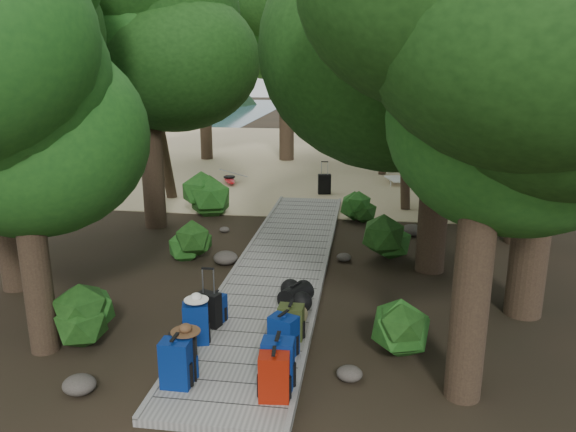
% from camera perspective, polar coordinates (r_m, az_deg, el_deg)
% --- Properties ---
extents(ground, '(120.00, 120.00, 0.00)m').
position_cam_1_polar(ground, '(11.81, -1.27, -6.76)').
color(ground, black).
rests_on(ground, ground).
extents(sand_beach, '(40.00, 22.00, 0.02)m').
position_cam_1_polar(sand_beach, '(27.21, 4.30, 6.03)').
color(sand_beach, tan).
rests_on(sand_beach, ground).
extents(boardwalk, '(2.00, 12.00, 0.12)m').
position_cam_1_polar(boardwalk, '(12.71, -0.53, -4.82)').
color(boardwalk, gray).
rests_on(boardwalk, ground).
extents(backpack_left_a, '(0.41, 0.29, 0.76)m').
position_cam_1_polar(backpack_left_a, '(8.08, -11.31, -14.27)').
color(backpack_left_a, navy).
rests_on(backpack_left_a, boardwalk).
extents(backpack_left_b, '(0.44, 0.36, 0.72)m').
position_cam_1_polar(backpack_left_b, '(8.28, -10.66, -13.66)').
color(backpack_left_b, black).
rests_on(backpack_left_b, boardwalk).
extents(backpack_left_c, '(0.46, 0.39, 0.74)m').
position_cam_1_polar(backpack_left_c, '(9.16, -9.36, -10.51)').
color(backpack_left_c, navy).
rests_on(backpack_left_c, boardwalk).
extents(backpack_left_d, '(0.40, 0.33, 0.53)m').
position_cam_1_polar(backpack_left_d, '(9.88, -7.39, -9.08)').
color(backpack_left_d, navy).
rests_on(backpack_left_d, boardwalk).
extents(backpack_right_a, '(0.43, 0.33, 0.72)m').
position_cam_1_polar(backpack_right_a, '(7.68, -1.42, -15.81)').
color(backpack_right_a, maroon).
rests_on(backpack_right_a, boardwalk).
extents(backpack_right_b, '(0.44, 0.32, 0.79)m').
position_cam_1_polar(backpack_right_b, '(7.92, -1.03, -14.51)').
color(backpack_right_b, navy).
rests_on(backpack_right_b, boardwalk).
extents(backpack_right_c, '(0.49, 0.43, 0.70)m').
position_cam_1_polar(backpack_right_c, '(8.72, -0.46, -11.85)').
color(backpack_right_c, navy).
rests_on(backpack_right_c, boardwalk).
extents(backpack_right_d, '(0.41, 0.30, 0.62)m').
position_cam_1_polar(backpack_right_d, '(9.22, 0.30, -10.53)').
color(backpack_right_d, '#333D19').
rests_on(backpack_right_d, boardwalk).
extents(duffel_right_khaki, '(0.38, 0.55, 0.35)m').
position_cam_1_polar(duffel_right_khaki, '(9.52, 0.71, -10.52)').
color(duffel_right_khaki, olive).
rests_on(duffel_right_khaki, boardwalk).
extents(duffel_right_black, '(0.64, 0.75, 0.40)m').
position_cam_1_polar(duffel_right_black, '(10.39, 0.80, -8.06)').
color(duffel_right_black, black).
rests_on(duffel_right_black, boardwalk).
extents(suitcase_on_boardwalk, '(0.43, 0.33, 0.59)m').
position_cam_1_polar(suitcase_on_boardwalk, '(9.71, -7.99, -9.37)').
color(suitcase_on_boardwalk, black).
rests_on(suitcase_on_boardwalk, boardwalk).
extents(lone_suitcase_on_sand, '(0.47, 0.32, 0.68)m').
position_cam_1_polar(lone_suitcase_on_sand, '(19.42, 3.72, 3.26)').
color(lone_suitcase_on_sand, black).
rests_on(lone_suitcase_on_sand, sand_beach).
extents(hat_brown, '(0.42, 0.42, 0.12)m').
position_cam_1_polar(hat_brown, '(8.06, -10.38, -11.10)').
color(hat_brown, '#51351E').
rests_on(hat_brown, backpack_left_b).
extents(hat_white, '(0.39, 0.39, 0.13)m').
position_cam_1_polar(hat_white, '(8.96, -9.32, -8.04)').
color(hat_white, silver).
rests_on(hat_white, backpack_left_c).
extents(kayak, '(1.81, 3.21, 0.32)m').
position_cam_1_polar(kayak, '(21.32, -5.98, 3.81)').
color(kayak, '#B50F15').
rests_on(kayak, sand_beach).
extents(sun_lounger, '(1.09, 1.89, 0.58)m').
position_cam_1_polar(sun_lounger, '(21.41, 11.00, 4.02)').
color(sun_lounger, silver).
rests_on(sun_lounger, sand_beach).
extents(tree_right_a, '(4.23, 4.23, 7.04)m').
position_cam_1_polar(tree_right_a, '(7.29, 19.42, 7.12)').
color(tree_right_a, black).
rests_on(tree_right_a, ground).
extents(tree_right_b, '(5.26, 5.26, 9.39)m').
position_cam_1_polar(tree_right_b, '(10.36, 25.44, 15.30)').
color(tree_right_b, black).
rests_on(tree_right_b, ground).
extents(tree_right_c, '(5.18, 5.18, 8.96)m').
position_cam_1_polar(tree_right_c, '(12.05, 15.58, 15.00)').
color(tree_right_c, black).
rests_on(tree_right_c, ground).
extents(tree_right_e, '(4.76, 4.76, 8.58)m').
position_cam_1_polar(tree_right_e, '(17.51, 15.85, 14.34)').
color(tree_right_e, black).
rests_on(tree_right_e, ground).
extents(tree_right_f, '(5.38, 5.38, 9.60)m').
position_cam_1_polar(tree_right_f, '(20.93, 23.24, 15.21)').
color(tree_right_f, black).
rests_on(tree_right_f, ground).
extents(tree_left_a, '(3.77, 3.77, 6.28)m').
position_cam_1_polar(tree_left_a, '(9.08, -25.47, 5.55)').
color(tree_left_a, black).
rests_on(tree_left_a, ground).
extents(tree_left_c, '(4.91, 4.91, 8.54)m').
position_cam_1_polar(tree_left_c, '(15.48, -14.23, 14.31)').
color(tree_left_c, black).
rests_on(tree_left_c, ground).
extents(tree_back_a, '(5.58, 5.58, 9.66)m').
position_cam_1_polar(tree_back_a, '(25.88, -0.15, 16.31)').
color(tree_back_a, black).
rests_on(tree_back_a, ground).
extents(tree_back_b, '(5.31, 5.31, 9.49)m').
position_cam_1_polar(tree_back_b, '(26.26, 7.41, 15.98)').
color(tree_back_b, black).
rests_on(tree_back_b, ground).
extents(tree_back_c, '(5.07, 5.07, 9.13)m').
position_cam_1_polar(tree_back_c, '(27.10, 14.48, 15.24)').
color(tree_back_c, black).
rests_on(tree_back_c, ground).
extents(tree_back_d, '(4.69, 4.69, 7.82)m').
position_cam_1_polar(tree_back_d, '(26.41, -8.55, 14.13)').
color(tree_back_d, black).
rests_on(tree_back_d, ground).
extents(palm_right_a, '(3.94, 3.94, 6.71)m').
position_cam_1_polar(palm_right_a, '(17.53, 12.79, 11.48)').
color(palm_right_a, '#164312').
rests_on(palm_right_a, ground).
extents(palm_right_b, '(4.22, 4.22, 8.15)m').
position_cam_1_polar(palm_right_b, '(21.96, 16.84, 13.84)').
color(palm_right_b, '#164312').
rests_on(palm_right_b, ground).
extents(palm_right_c, '(4.04, 4.04, 6.42)m').
position_cam_1_polar(palm_right_c, '(22.91, 10.44, 12.11)').
color(palm_right_c, '#164312').
rests_on(palm_right_c, ground).
extents(palm_left_a, '(4.80, 4.80, 7.64)m').
position_cam_1_polar(palm_left_a, '(18.89, -13.20, 13.13)').
color(palm_left_a, '#164312').
rests_on(palm_left_a, ground).
extents(rock_left_a, '(0.47, 0.42, 0.26)m').
position_cam_1_polar(rock_left_a, '(8.64, -20.44, -15.76)').
color(rock_left_a, '#4C473F').
rests_on(rock_left_a, ground).
extents(rock_left_b, '(0.33, 0.30, 0.18)m').
position_cam_1_polar(rock_left_b, '(10.71, -19.32, -9.60)').
color(rock_left_b, '#4C473F').
rests_on(rock_left_b, ground).
extents(rock_left_c, '(0.56, 0.50, 0.31)m').
position_cam_1_polar(rock_left_c, '(12.84, -6.35, -4.24)').
color(rock_left_c, '#4C473F').
rests_on(rock_left_c, ground).
extents(rock_left_d, '(0.27, 0.24, 0.15)m').
position_cam_1_polar(rock_left_d, '(15.23, -6.47, -1.38)').
color(rock_left_d, '#4C473F').
rests_on(rock_left_d, ground).
extents(rock_right_a, '(0.38, 0.34, 0.21)m').
position_cam_1_polar(rock_right_a, '(8.48, 6.26, -15.62)').
color(rock_right_a, '#4C473F').
rests_on(rock_right_a, ground).
extents(rock_right_b, '(0.49, 0.44, 0.27)m').
position_cam_1_polar(rock_right_b, '(10.16, 11.57, -10.11)').
color(rock_right_b, '#4C473F').
rests_on(rock_right_b, ground).
extents(rock_right_c, '(0.34, 0.30, 0.19)m').
position_cam_1_polar(rock_right_c, '(13.05, 5.70, -4.19)').
color(rock_right_c, '#4C473F').
rests_on(rock_right_c, ground).
extents(rock_right_d, '(0.55, 0.50, 0.30)m').
position_cam_1_polar(rock_right_d, '(15.19, 12.50, -1.40)').
color(rock_right_d, '#4C473F').
rests_on(rock_right_d, ground).
extents(shrub_left_a, '(1.21, 1.21, 1.09)m').
position_cam_1_polar(shrub_left_a, '(9.72, -18.95, -9.24)').
color(shrub_left_a, '#194915').
rests_on(shrub_left_a, ground).
extents(shrub_left_b, '(0.87, 0.87, 0.79)m').
position_cam_1_polar(shrub_left_b, '(13.10, -9.83, -2.87)').
color(shrub_left_b, '#194915').
rests_on(shrub_left_b, ground).
extents(shrub_left_c, '(1.38, 1.38, 1.24)m').
position_cam_1_polar(shrub_left_c, '(16.90, -8.47, 2.16)').
color(shrub_left_c, '#194915').
rests_on(shrub_left_c, ground).
extents(shrub_right_a, '(1.13, 1.13, 1.02)m').
position_cam_1_polar(shrub_right_a, '(8.96, 10.65, -11.05)').
color(shrub_right_a, '#194915').
rests_on(shrub_right_a, ground).
extents(shrub_right_b, '(1.14, 1.14, 1.02)m').
position_cam_1_polar(shrub_right_b, '(13.16, 10.21, -2.27)').
color(shrub_right_b, '#194915').
rests_on(shrub_right_b, ground).
extents(shrub_right_c, '(0.90, 0.90, 0.81)m').
position_cam_1_polar(shrub_right_c, '(16.31, 7.40, 0.94)').
color(shrub_right_c, '#194915').
rests_on(shrub_right_c, ground).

